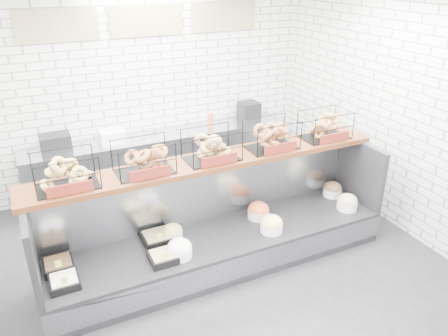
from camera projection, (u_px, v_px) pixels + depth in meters
ground at (232, 277)px, 4.96m from camera, size 5.50×5.50×0.00m
room_shell at (208, 87)px, 4.58m from camera, size 5.02×5.51×3.01m
display_case at (220, 237)px, 5.11m from camera, size 4.00×0.90×1.20m
bagel_shelf at (212, 149)px, 4.80m from camera, size 4.10×0.50×0.40m
prep_counter at (162, 160)px, 6.75m from camera, size 4.00×0.60×1.20m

